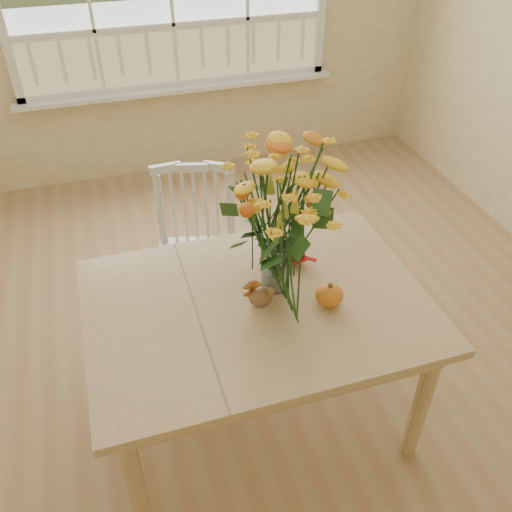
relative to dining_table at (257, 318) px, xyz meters
name	(u,v)px	position (x,y,z in m)	size (l,w,h in m)	color
floor	(268,361)	(0.15, 0.30, -0.65)	(4.00, 4.50, 0.01)	#A77C51
dining_table	(257,318)	(0.00, 0.00, 0.00)	(1.37, 0.98, 0.73)	tan
windsor_chair	(197,242)	(-0.10, 0.77, -0.13)	(0.51, 0.49, 0.91)	white
flower_vase	(275,213)	(0.09, 0.07, 0.46)	(0.51, 0.51, 0.61)	white
pumpkin	(329,296)	(0.27, -0.10, 0.14)	(0.11, 0.11, 0.09)	#C26B16
turkey_figurine	(261,297)	(0.01, -0.03, 0.14)	(0.10, 0.08, 0.12)	#CCB78C
dark_gourd	(295,255)	(0.23, 0.20, 0.13)	(0.13, 0.10, 0.08)	#38160F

